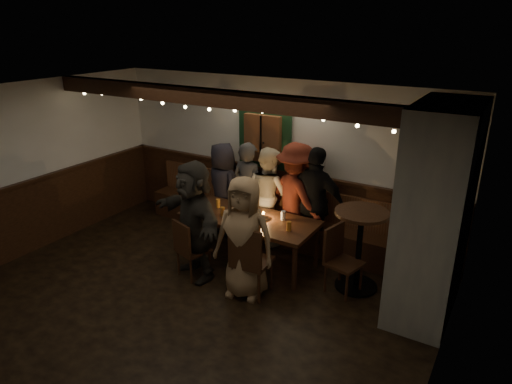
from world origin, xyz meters
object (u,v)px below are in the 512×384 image
Objects in this scene: chair_end at (339,255)px; high_top at (360,240)px; chair_near_right at (249,258)px; person_d at (296,197)px; chair_near_left at (188,246)px; person_a at (223,189)px; person_f at (194,220)px; person_b at (248,191)px; dining_table at (249,221)px; person_c at (268,195)px; person_e at (316,203)px; person_g at (244,238)px.

chair_end is 0.82× the size of high_top.
person_d reaches higher than chair_near_right.
high_top reaches higher than chair_near_left.
person_f reaches higher than person_a.
person_a is 0.48m from person_b.
high_top is (0.20, 0.19, 0.19)m from chair_end.
person_f reaches higher than dining_table.
high_top is at bearing 42.76° from chair_end.
person_d is at bearing -169.50° from person_b.
person_c is at bearing 98.08° from dining_table.
chair_near_left is 0.51× the size of person_f.
person_g is (-0.33, -1.48, -0.04)m from person_e.
person_b is at bearing -149.39° from person_a.
chair_near_right is 1.60m from person_d.
person_c is (-1.55, 0.83, 0.27)m from chair_end.
person_c reaches higher than chair_near_left.
high_top is at bearing 40.01° from chair_near_right.
person_c is (-0.61, 1.59, 0.21)m from chair_near_right.
dining_table is 1.64m from high_top.
high_top is 0.65× the size of person_e.
person_e is at bearing 43.41° from dining_table.
chair_end is 1.77m from person_c.
person_d is at bearing -160.53° from person_c.
person_f is at bearing 56.87° from person_e.
person_g reaches higher than person_c.
high_top is 0.71× the size of person_a.
person_e is at bearing 51.62° from chair_near_left.
dining_table is 1.80× the size of high_top.
person_g is at bearing -144.54° from chair_end.
person_g is at bearing 19.92° from person_f.
chair_near_right is at bearing 128.10° from person_b.
person_e is (1.22, 1.54, 0.37)m from chair_near_left.
person_f is at bearing -121.51° from dining_table.
person_g is (0.85, -0.06, -0.03)m from person_f.
chair_end is (0.93, 0.76, -0.06)m from chair_near_right.
person_d is at bearing 84.37° from person_f.
person_d reaches higher than high_top.
chair_near_right is 0.60× the size of person_e.
dining_table is 1.18× the size of person_e.
chair_near_right is at bearing 1.43° from chair_near_left.
person_d is (0.39, 0.76, 0.20)m from dining_table.
chair_end is (1.91, 0.79, 0.03)m from chair_near_left.
person_e is at bearing 80.90° from chair_near_right.
chair_near_right is 0.65× the size of person_c.
dining_table is 0.80m from person_c.
person_e is at bearing 67.26° from person_g.
chair_near_right is 1.21m from chair_end.
person_d reaches higher than chair_near_left.
person_g is (-1.02, -0.73, 0.30)m from chair_end.
chair_near_left is 2.07m from chair_end.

